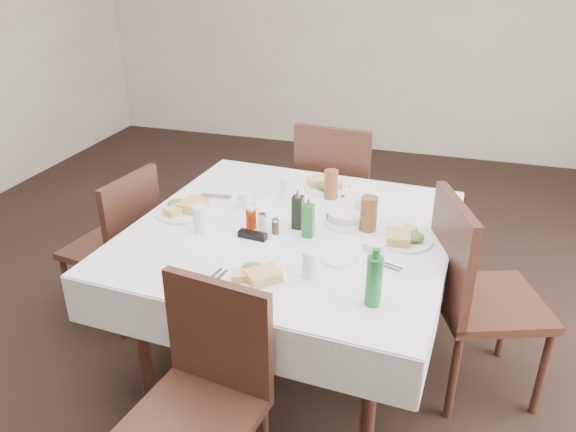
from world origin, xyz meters
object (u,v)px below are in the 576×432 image
object	(u,v)px
chair_north	(336,188)
water_n	(286,188)
ketchup_bottle	(251,218)
chair_south	(205,387)
chair_east	(471,287)
chair_west	(121,239)
water_w	(200,219)
dining_table	(291,241)
bread_basket	(346,218)
water_s	(309,264)
green_bottle	(374,280)
water_e	(360,209)
oil_cruet_dark	(298,211)
coffee_mug	(245,201)
oil_cruet_green	(308,219)

from	to	relation	value
chair_north	water_n	world-z (taller)	chair_north
ketchup_bottle	chair_south	bearing A→B (deg)	-81.64
chair_east	chair_west	world-z (taller)	chair_east
water_w	chair_north	bearing A→B (deg)	69.97
dining_table	chair_north	xyz separation A→B (m)	(0.01, 0.97, -0.11)
chair_south	bread_basket	bearing A→B (deg)	72.97
chair_north	dining_table	bearing A→B (deg)	-90.49
chair_west	water_s	xyz separation A→B (m)	(1.20, -0.45, 0.30)
chair_east	water_n	size ratio (longest dim) A/B	8.69
water_s	green_bottle	size ratio (longest dim) A/B	0.49
chair_west	water_e	distance (m)	1.34
dining_table	chair_west	distance (m)	1.02
oil_cruet_dark	ketchup_bottle	distance (m)	0.23
water_w	ketchup_bottle	size ratio (longest dim) A/B	1.14
oil_cruet_dark	coffee_mug	bearing A→B (deg)	156.69
chair_south	bread_basket	size ratio (longest dim) A/B	4.63
bread_basket	oil_cruet_dark	xyz separation A→B (m)	(-0.21, -0.11, 0.06)
chair_west	coffee_mug	xyz separation A→B (m)	(0.71, 0.10, 0.28)
chair_east	oil_cruet_dark	distance (m)	0.87
chair_south	chair_west	distance (m)	1.32
chair_west	water_w	bearing A→B (deg)	-18.62
ketchup_bottle	green_bottle	bearing A→B (deg)	-34.73
dining_table	ketchup_bottle	xyz separation A→B (m)	(-0.18, -0.06, 0.12)
water_e	water_s	bearing A→B (deg)	-99.86
chair_east	chair_west	distance (m)	1.86
water_n	oil_cruet_green	bearing A→B (deg)	-59.89
chair_west	oil_cruet_green	distance (m)	1.16
water_n	water_w	bearing A→B (deg)	-119.26
chair_north	ketchup_bottle	world-z (taller)	chair_north
chair_west	bread_basket	xyz separation A→B (m)	(1.25, 0.07, 0.27)
water_e	ketchup_bottle	distance (m)	0.54
chair_north	ketchup_bottle	bearing A→B (deg)	-100.58
chair_south	water_w	distance (m)	0.86
chair_west	coffee_mug	distance (m)	0.77
chair_south	oil_cruet_green	distance (m)	0.90
dining_table	oil_cruet_dark	xyz separation A→B (m)	(0.03, 0.01, 0.16)
water_s	ketchup_bottle	size ratio (longest dim) A/B	1.05
dining_table	bread_basket	bearing A→B (deg)	25.97
oil_cruet_green	green_bottle	xyz separation A→B (m)	(0.38, -0.46, 0.02)
chair_north	water_e	distance (m)	0.87
chair_north	chair_east	bearing A→B (deg)	-48.32
oil_cruet_green	bread_basket	bearing A→B (deg)	50.50
water_s	chair_south	bearing A→B (deg)	-118.27
chair_east	water_s	xyz separation A→B (m)	(-0.66, -0.42, 0.24)
chair_east	ketchup_bottle	bearing A→B (deg)	-175.91
water_n	oil_cruet_green	size ratio (longest dim) A/B	0.57
bread_basket	coffee_mug	distance (m)	0.54
ketchup_bottle	chair_east	bearing A→B (deg)	4.09
water_n	oil_cruet_dark	bearing A→B (deg)	-64.12
chair_east	oil_cruet_dark	bearing A→B (deg)	-179.48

